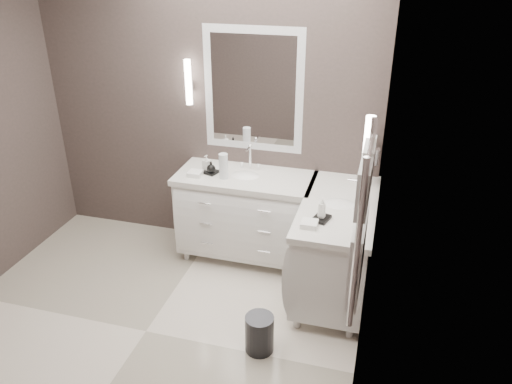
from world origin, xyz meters
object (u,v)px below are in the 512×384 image
(vanity_back, at_px, (246,211))
(towel_ladder, at_px, (360,229))
(vanity_right, at_px, (336,243))
(waste_bin, at_px, (259,333))

(vanity_back, distance_m, towel_ladder, 2.16)
(vanity_back, height_order, towel_ladder, towel_ladder)
(vanity_right, bearing_deg, towel_ladder, -80.16)
(vanity_back, height_order, waste_bin, vanity_back)
(vanity_right, height_order, towel_ladder, towel_ladder)
(towel_ladder, height_order, waste_bin, towel_ladder)
(vanity_back, distance_m, vanity_right, 0.93)
(towel_ladder, xyz_separation_m, waste_bin, (-0.65, 0.45, -1.24))
(towel_ladder, relative_size, waste_bin, 3.03)
(vanity_back, bearing_deg, vanity_right, -20.38)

